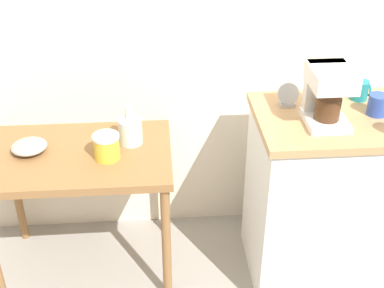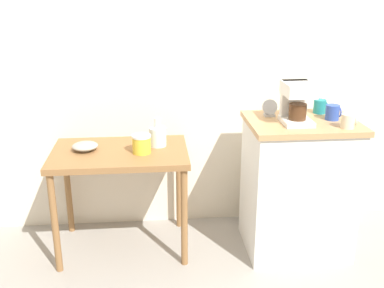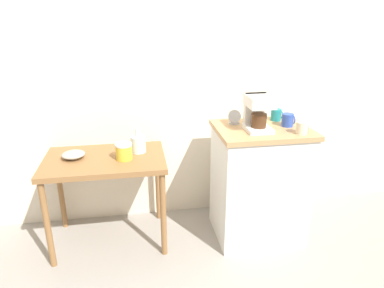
{
  "view_description": "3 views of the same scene",
  "coord_description": "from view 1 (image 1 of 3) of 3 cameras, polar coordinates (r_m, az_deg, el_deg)",
  "views": [
    {
      "loc": [
        -0.24,
        -2.05,
        2.04
      ],
      "look_at": [
        -0.08,
        -0.04,
        0.81
      ],
      "focal_mm": 48.48,
      "sensor_mm": 36.0,
      "label": 1
    },
    {
      "loc": [
        -0.41,
        -2.8,
        1.76
      ],
      "look_at": [
        -0.16,
        -0.08,
        0.8
      ],
      "focal_mm": 42.93,
      "sensor_mm": 36.0,
      "label": 2
    },
    {
      "loc": [
        -0.38,
        -2.4,
        1.72
      ],
      "look_at": [
        0.03,
        0.0,
        0.81
      ],
      "focal_mm": 32.46,
      "sensor_mm": 36.0,
      "label": 3
    }
  ],
  "objects": [
    {
      "name": "ground_plane",
      "position": [
        2.9,
        1.64,
        -13.28
      ],
      "size": [
        8.0,
        8.0,
        0.0
      ],
      "primitive_type": "plane",
      "color": "gray"
    },
    {
      "name": "wooden_table",
      "position": [
        2.57,
        -12.29,
        -2.68
      ],
      "size": [
        0.89,
        0.59,
        0.72
      ],
      "color": "olive",
      "rests_on": "ground_plane"
    },
    {
      "name": "kitchen_counter",
      "position": [
        2.68,
        13.97,
        -5.74
      ],
      "size": [
        0.7,
        0.56,
        0.93
      ],
      "color": "white",
      "rests_on": "ground_plane"
    },
    {
      "name": "bowl_stoneware",
      "position": [
        2.57,
        -17.48,
        -0.27
      ],
      "size": [
        0.17,
        0.17,
        0.05
      ],
      "color": "#9E998C",
      "rests_on": "wooden_table"
    },
    {
      "name": "glass_carafe_vase",
      "position": [
        2.53,
        -6.79,
        1.53
      ],
      "size": [
        0.12,
        0.12,
        0.2
      ],
      "color": "silver",
      "rests_on": "wooden_table"
    },
    {
      "name": "canister_enamel",
      "position": [
        2.43,
        -9.38,
        -0.28
      ],
      "size": [
        0.12,
        0.12,
        0.12
      ],
      "color": "gold",
      "rests_on": "wooden_table"
    },
    {
      "name": "coffee_maker",
      "position": [
        2.32,
        14.68,
        5.55
      ],
      "size": [
        0.18,
        0.22,
        0.26
      ],
      "color": "white",
      "rests_on": "kitchen_counter"
    },
    {
      "name": "mug_blue",
      "position": [
        2.48,
        19.79,
        4.08
      ],
      "size": [
        0.09,
        0.09,
        0.1
      ],
      "color": "#2D4CAD",
      "rests_on": "kitchen_counter"
    },
    {
      "name": "mug_dark_teal",
      "position": [
        2.61,
        17.98,
        5.66
      ],
      "size": [
        0.09,
        0.08,
        0.09
      ],
      "color": "teal",
      "rests_on": "kitchen_counter"
    },
    {
      "name": "table_clock",
      "position": [
        2.45,
        10.51,
        5.23
      ],
      "size": [
        0.1,
        0.05,
        0.11
      ],
      "color": "#B2B5BA",
      "rests_on": "kitchen_counter"
    }
  ]
}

